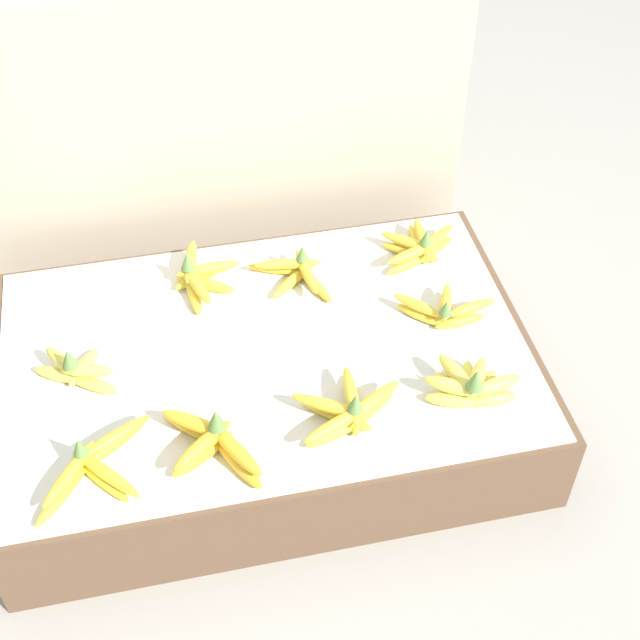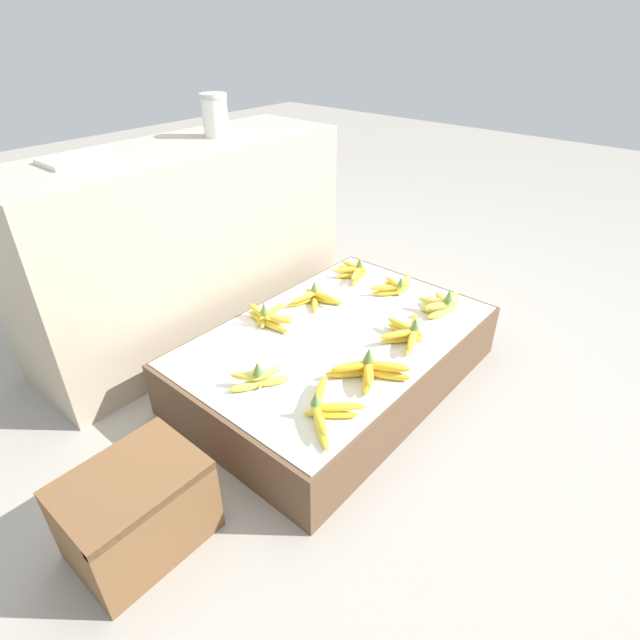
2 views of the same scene
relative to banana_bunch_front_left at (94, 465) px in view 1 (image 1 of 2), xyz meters
The scene contains 12 objects.
ground_plane 0.51m from the banana_bunch_front_left, 34.03° to the left, with size 10.00×10.00×0.00m, color gray.
display_platform 0.47m from the banana_bunch_front_left, 34.03° to the left, with size 1.17×0.77×0.22m.
back_vendor_table 1.03m from the banana_bunch_front_left, 74.46° to the left, with size 1.41×0.46×0.81m.
banana_bunch_front_left is the anchor object (origin of this frame).
banana_bunch_front_midleft 0.23m from the banana_bunch_front_left, ahead, with size 0.19×0.24×0.11m.
banana_bunch_front_midright 0.51m from the banana_bunch_front_left, ahead, with size 0.24×0.19×0.10m.
banana_bunch_front_right 0.77m from the banana_bunch_front_left, ahead, with size 0.21×0.14×0.11m.
banana_bunch_middle_left 0.25m from the banana_bunch_front_left, 96.28° to the left, with size 0.18×0.15×0.10m.
banana_bunch_middle_right 0.83m from the banana_bunch_front_left, 18.74° to the left, with size 0.23×0.12×0.09m.
banana_bunch_back_midleft 0.56m from the banana_bunch_front_left, 62.65° to the left, with size 0.17×0.23×0.10m.
banana_bunch_back_midright 0.67m from the banana_bunch_front_left, 43.59° to the left, with size 0.18×0.18×0.09m.
banana_bunch_back_right 0.93m from the banana_bunch_front_left, 31.44° to the left, with size 0.21×0.18×0.09m.
Camera 1 is at (-0.16, -1.32, 1.65)m, focal length 50.00 mm.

